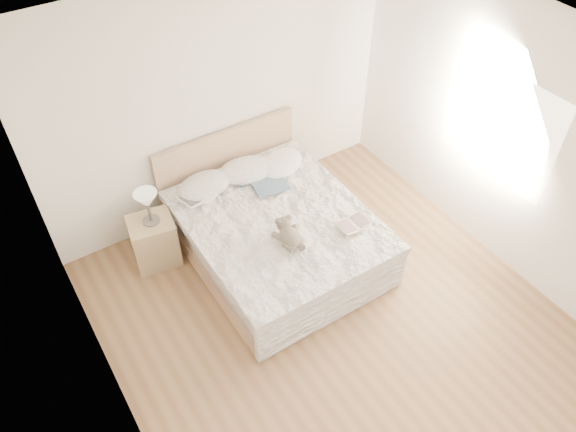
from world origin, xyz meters
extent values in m
cube|color=brown|center=(0.00, 0.00, 0.00)|extent=(4.00, 4.50, 0.00)
cube|color=white|center=(0.00, 0.00, 2.70)|extent=(4.00, 4.50, 0.00)
cube|color=white|center=(0.00, 2.25, 1.35)|extent=(4.00, 0.02, 2.70)
cube|color=white|center=(-2.00, 0.00, 1.35)|extent=(0.02, 4.50, 2.70)
cube|color=white|center=(2.00, 0.00, 1.35)|extent=(0.02, 4.50, 2.70)
cube|color=white|center=(1.99, 0.30, 1.45)|extent=(0.02, 1.30, 1.10)
cube|color=tan|center=(0.00, 1.15, 0.10)|extent=(1.68, 2.08, 0.20)
cube|color=white|center=(0.00, 1.15, 0.35)|extent=(1.60, 2.00, 0.30)
cube|color=white|center=(0.00, 1.10, 0.54)|extent=(1.72, 2.05, 0.10)
cube|color=tan|center=(0.00, 2.19, 0.50)|extent=(1.70, 0.06, 1.00)
cube|color=tan|center=(-1.11, 1.78, 0.28)|extent=(0.51, 0.47, 0.56)
cylinder|color=#4D4743|center=(-1.09, 1.78, 0.57)|extent=(0.17, 0.17, 0.02)
cylinder|color=#423D37|center=(-1.09, 1.78, 0.70)|extent=(0.03, 0.03, 0.24)
cone|color=beige|center=(-1.09, 1.78, 0.85)|extent=(0.30, 0.30, 0.17)
ellipsoid|color=silver|center=(-0.43, 1.90, 0.64)|extent=(0.64, 0.48, 0.18)
ellipsoid|color=white|center=(0.08, 1.88, 0.64)|extent=(0.70, 0.55, 0.19)
ellipsoid|color=white|center=(0.47, 1.77, 0.64)|extent=(0.68, 0.61, 0.17)
cube|color=white|center=(-0.56, 1.78, 0.63)|extent=(0.41, 0.33, 0.03)
cube|color=#F7EDC7|center=(0.56, 0.60, 0.63)|extent=(0.33, 0.22, 0.02)
camera|label=1|loc=(-2.09, -2.34, 4.55)|focal=35.00mm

